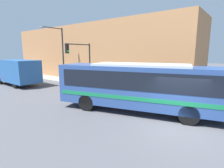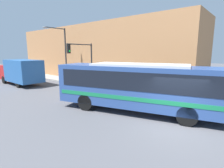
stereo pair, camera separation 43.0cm
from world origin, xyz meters
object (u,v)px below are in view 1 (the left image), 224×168
at_px(delivery_truck, 18,71).
at_px(pedestrian_near_corner, 81,76).
at_px(traffic_light_pole, 81,57).
at_px(street_lamp, 60,49).
at_px(parking_meter, 117,81).
at_px(city_bus, 140,84).
at_px(fire_hydrant, 137,88).

relative_size(delivery_truck, pedestrian_near_corner, 4.18).
xyz_separation_m(traffic_light_pole, street_lamp, (0.86, 4.82, 0.81)).
bearing_deg(parking_meter, traffic_light_pole, 105.37).
height_order(traffic_light_pole, street_lamp, street_lamp).
distance_m(city_bus, fire_hydrant, 4.87).
relative_size(street_lamp, pedestrian_near_corner, 4.06).
bearing_deg(parking_meter, fire_hydrant, -90.00).
height_order(delivery_truck, street_lamp, street_lamp).
xyz_separation_m(traffic_light_pole, parking_meter, (1.06, -3.87, -2.30)).
bearing_deg(city_bus, delivery_truck, 75.90).
height_order(traffic_light_pole, parking_meter, traffic_light_pole).
relative_size(city_bus, street_lamp, 1.64).
height_order(fire_hydrant, traffic_light_pole, traffic_light_pole).
xyz_separation_m(city_bus, fire_hydrant, (4.03, 2.45, -1.24)).
relative_size(fire_hydrant, street_lamp, 0.13).
distance_m(fire_hydrant, traffic_light_pole, 6.80).
bearing_deg(pedestrian_near_corner, street_lamp, 102.48).
bearing_deg(pedestrian_near_corner, traffic_light_pole, -130.50).
bearing_deg(traffic_light_pole, fire_hydrant, -80.14).
bearing_deg(delivery_truck, traffic_light_pole, -63.95).
xyz_separation_m(delivery_truck, street_lamp, (4.30, -2.22, 2.54)).
bearing_deg(fire_hydrant, pedestrian_near_corner, 86.64).
relative_size(fire_hydrant, pedestrian_near_corner, 0.52).
bearing_deg(fire_hydrant, city_bus, -148.71).
relative_size(delivery_truck, traffic_light_pole, 1.48).
relative_size(delivery_truck, street_lamp, 1.03).
bearing_deg(delivery_truck, city_bus, -88.25).
relative_size(city_bus, fire_hydrant, 12.95).
distance_m(city_bus, traffic_light_pole, 9.20).
distance_m(city_bus, street_lamp, 14.12).
bearing_deg(fire_hydrant, street_lamp, 91.07).
relative_size(city_bus, pedestrian_near_corner, 6.67).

